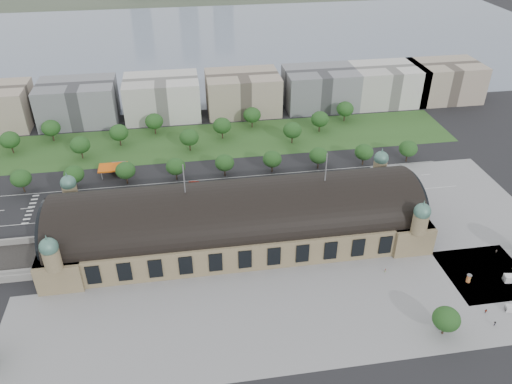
{
  "coord_description": "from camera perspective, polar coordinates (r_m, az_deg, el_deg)",
  "views": [
    {
      "loc": [
        -18.43,
        -162.37,
        127.64
      ],
      "look_at": [
        9.54,
        13.77,
        14.0
      ],
      "focal_mm": 35.0,
      "sensor_mm": 36.0,
      "label": 1
    }
  ],
  "objects": [
    {
      "name": "tree_row_5",
      "position": [
        247.33,
        -3.62,
        3.35
      ],
      "size": [
        9.6,
        9.6,
        11.52
      ],
      "color": "#2D2116",
      "rests_on": "ground"
    },
    {
      "name": "tree_belt_2",
      "position": [
        303.76,
        -22.39,
        6.79
      ],
      "size": [
        10.4,
        10.4,
        12.48
      ],
      "color": "#2D2116",
      "rests_on": "ground"
    },
    {
      "name": "plaza_east",
      "position": [
        239.58,
        23.25,
        -2.69
      ],
      "size": [
        56.0,
        100.0,
        0.12
      ],
      "primitive_type": "cube",
      "color": "gray",
      "rests_on": "ground"
    },
    {
      "name": "van_east",
      "position": [
        210.07,
        27.22,
        -8.79
      ],
      "size": [
        6.89,
        3.59,
        2.85
      ],
      "rotation": [
        0.0,
        0.0,
        -0.15
      ],
      "color": "white",
      "rests_on": "ground"
    },
    {
      "name": "tree_row_8",
      "position": [
        262.7,
        12.24,
        4.48
      ],
      "size": [
        9.6,
        9.6,
        11.52
      ],
      "color": "#2D2116",
      "rests_on": "ground"
    },
    {
      "name": "office_4",
      "position": [
        319.52,
        -1.53,
        11.28
      ],
      "size": [
        45.0,
        32.0,
        24.0
      ],
      "primitive_type": "cube",
      "color": "tan",
      "rests_on": "ground"
    },
    {
      "name": "van_south",
      "position": [
        197.86,
        27.26,
        -11.75
      ],
      "size": [
        5.72,
        3.18,
        2.34
      ],
      "rotation": [
        0.0,
        0.0,
        -0.2
      ],
      "color": "#B9B9BB",
      "rests_on": "ground"
    },
    {
      "name": "ground",
      "position": [
        207.35,
        -2.02,
        -5.51
      ],
      "size": [
        900.0,
        900.0,
        0.0
      ],
      "primitive_type": "plane",
      "color": "black",
      "rests_on": "ground"
    },
    {
      "name": "parked_car_5",
      "position": [
        226.87,
        -11.31,
        -2.26
      ],
      "size": [
        5.02,
        4.22,
        1.28
      ],
      "primitive_type": "imported",
      "rotation": [
        0.0,
        0.0,
        -1.02
      ],
      "color": "gray",
      "rests_on": "ground"
    },
    {
      "name": "traffic_car_4",
      "position": [
        229.94,
        -0.99,
        -1.02
      ],
      "size": [
        4.06,
        2.01,
        1.33
      ],
      "primitive_type": "imported",
      "rotation": [
        0.0,
        0.0,
        -1.46
      ],
      "color": "#1A2549",
      "rests_on": "ground"
    },
    {
      "name": "plaza_south",
      "position": [
        176.38,
        3.19,
        -13.92
      ],
      "size": [
        190.0,
        48.0,
        0.12
      ],
      "primitive_type": "cube",
      "color": "gray",
      "rests_on": "ground"
    },
    {
      "name": "lake",
      "position": [
        478.09,
        -6.78,
        16.81
      ],
      "size": [
        700.0,
        320.0,
        0.08
      ],
      "primitive_type": "cube",
      "color": "slate",
      "rests_on": "ground"
    },
    {
      "name": "bus_east",
      "position": [
        234.92,
        4.91,
        -0.06
      ],
      "size": [
        12.13,
        3.79,
        3.32
      ],
      "primitive_type": "imported",
      "rotation": [
        0.0,
        0.0,
        1.66
      ],
      "color": "beige",
      "rests_on": "ground"
    },
    {
      "name": "office_3",
      "position": [
        317.41,
        -10.67,
        10.58
      ],
      "size": [
        45.0,
        32.0,
        24.0
      ],
      "primitive_type": "cube",
      "color": "silver",
      "rests_on": "ground"
    },
    {
      "name": "grass_belt",
      "position": [
        285.51,
        -7.41,
        5.66
      ],
      "size": [
        300.0,
        45.0,
        0.1
      ],
      "primitive_type": "cube",
      "color": "#2D5221",
      "rests_on": "ground"
    },
    {
      "name": "advertising_column",
      "position": [
        202.72,
        23.14,
        -9.06
      ],
      "size": [
        1.81,
        1.81,
        3.44
      ],
      "color": "#D93651",
      "rests_on": "ground"
    },
    {
      "name": "tree_belt_5",
      "position": [
        295.19,
        -11.56,
        7.93
      ],
      "size": [
        10.4,
        10.4,
        12.48
      ],
      "color": "#2D2116",
      "rests_on": "ground"
    },
    {
      "name": "parked_car_6",
      "position": [
        223.16,
        -9.75,
        -2.68
      ],
      "size": [
        5.73,
        3.95,
        1.54
      ],
      "primitive_type": "imported",
      "rotation": [
        0.0,
        0.0,
        -1.2
      ],
      "color": "black",
      "rests_on": "ground"
    },
    {
      "name": "pedestrian_1",
      "position": [
        204.16,
        23.18,
        -9.11
      ],
      "size": [
        0.69,
        0.67,
        1.6
      ],
      "primitive_type": "imported",
      "rotation": [
        0.0,
        0.0,
        0.72
      ],
      "color": "gray",
      "rests_on": "ground"
    },
    {
      "name": "parked_car_0",
      "position": [
        233.94,
        -22.25,
        -3.12
      ],
      "size": [
        4.67,
        3.16,
        1.45
      ],
      "primitive_type": "imported",
      "rotation": [
        0.0,
        0.0,
        -1.17
      ],
      "color": "black",
      "rests_on": "ground"
    },
    {
      "name": "petrol_station",
      "position": [
        261.97,
        -15.68,
        2.77
      ],
      "size": [
        14.0,
        13.0,
        5.05
      ],
      "color": "#E55B0D",
      "rests_on": "ground"
    },
    {
      "name": "tree_belt_6",
      "position": [
        272.97,
        -7.64,
        6.22
      ],
      "size": [
        10.4,
        10.4,
        12.48
      ],
      "color": "#2D2116",
      "rests_on": "ground"
    },
    {
      "name": "office_7",
      "position": [
        361.52,
        20.68,
        11.79
      ],
      "size": [
        45.0,
        32.0,
        24.0
      ],
      "primitive_type": "cube",
      "color": "tan",
      "rests_on": "ground"
    },
    {
      "name": "office_6",
      "position": [
        344.12,
        14.7,
        11.82
      ],
      "size": [
        45.0,
        32.0,
        24.0
      ],
      "primitive_type": "cube",
      "color": "silver",
      "rests_on": "ground"
    },
    {
      "name": "tree_belt_1",
      "position": [
        298.51,
        -26.32,
        5.37
      ],
      "size": [
        10.4,
        10.4,
        12.48
      ],
      "color": "#2D2116",
      "rests_on": "ground"
    },
    {
      "name": "parked_car_3",
      "position": [
        226.14,
        -16.89,
        -3.27
      ],
      "size": [
        4.08,
        3.24,
        1.3
      ],
      "primitive_type": "imported",
      "rotation": [
        0.0,
        0.0,
        -1.05
      ],
      "color": "#5A5E62",
      "rests_on": "ground"
    },
    {
      "name": "tree_belt_7",
      "position": [
        284.6,
        -3.9,
        7.58
      ],
      "size": [
        10.4,
        10.4,
        12.48
      ],
      "color": "#2D2116",
      "rests_on": "ground"
    },
    {
      "name": "tree_row_9",
      "position": [
        271.9,
        17.0,
        4.76
      ],
      "size": [
        9.6,
        9.6,
        11.52
      ],
      "color": "#2D2116",
      "rests_on": "ground"
    },
    {
      "name": "office_5",
      "position": [
        329.29,
        7.31,
        11.68
      ],
      "size": [
        45.0,
        32.0,
        24.0
      ],
      "primitive_type": "cube",
      "color": "gray",
      "rests_on": "ground"
    },
    {
      "name": "bus_west",
      "position": [
        228.81,
        -1.46,
        -0.96
      ],
      "size": [
        10.94,
        3.09,
        3.01
      ],
      "primitive_type": "imported",
      "rotation": [
        0.0,
        0.0,
        1.62
      ],
      "color": "#D05121",
      "rests_on": "ground"
    },
    {
      "name": "tree_belt_8",
      "position": [
        297.48,
        -0.45,
        8.8
      ],
      "size": [
        10.4,
        10.4,
        12.48
      ],
      "color": "#2D2116",
      "rests_on": "ground"
    },
    {
      "name": "parked_car_2",
      "position": [
        230.94,
        -18.9,
        -2.86
      ],
      "size": [
        4.97,
        3.53,
        1.34
      ],
      "primitive_type": "imported",
      "rotation": [
        0.0,
        0.0,
        -1.17
      ],
      "color": "#191946",
      "rests_on": "ground"
    },
    {
      "name": "pedestrian_2",
      "position": [
        222.06,
        25.77,
        -6.08
      ],
      "size": [
        0.56,
        0.94,
        1.91
      ],
      "primitive_type": "imported",
      "rotation": [
        0.0,
        0.0,
        1.6
      ],
      "color": "gray",
      "rests_on": "ground"
    },
    {
      "name": "tree_belt_9",
      "position": [
        279.36,
        4.18,
        7.07
      ],
      "size": [
        10.4,
        10.4,
        12.48
      ],
      "color": "#2D2116",
      "rests_on": "ground"
    },
    {
      "name": "parked_car_1",
      "position": [
        228.34,
        -18.08,
        -3.11
      ],
      "size": [
        5.66,
        4.52,
        1.43
      ],
      "primitive_type": "imported",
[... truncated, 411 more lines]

